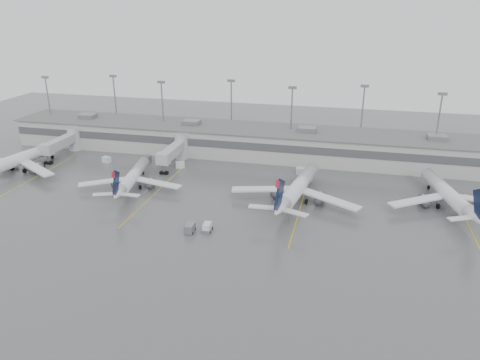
% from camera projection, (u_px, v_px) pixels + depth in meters
% --- Properties ---
extents(ground, '(260.00, 260.00, 0.00)m').
position_uv_depth(ground, '(193.00, 248.00, 87.88)').
color(ground, '#555557').
rests_on(ground, ground).
extents(terminal, '(152.00, 17.00, 9.45)m').
position_uv_depth(terminal, '(256.00, 141.00, 138.90)').
color(terminal, '#AEAEA8').
rests_on(terminal, ground).
extents(light_masts, '(142.40, 8.00, 20.60)m').
position_uv_depth(light_masts, '(260.00, 111.00, 141.28)').
color(light_masts, gray).
rests_on(light_masts, ground).
extents(jet_bridge_left, '(4.00, 17.20, 7.00)m').
position_uv_depth(jet_bridge_left, '(67.00, 141.00, 140.07)').
color(jet_bridge_left, '#A8AAAD').
rests_on(jet_bridge_left, ground).
extents(jet_bridge_right, '(4.00, 17.20, 7.00)m').
position_uv_depth(jet_bridge_right, '(176.00, 150.00, 132.40)').
color(jet_bridge_right, '#A8AAAD').
rests_on(jet_bridge_right, ground).
extents(stand_markings, '(105.25, 40.00, 0.01)m').
position_uv_depth(stand_markings, '(226.00, 199.00, 109.62)').
color(stand_markings, '#C5AD0B').
rests_on(stand_markings, ground).
extents(jet_far_left, '(29.54, 33.41, 10.90)m').
position_uv_depth(jet_far_left, '(18.00, 159.00, 126.03)').
color(jet_far_left, silver).
rests_on(jet_far_left, ground).
extents(jet_mid_left, '(25.18, 28.46, 9.27)m').
position_uv_depth(jet_mid_left, '(132.00, 177.00, 114.65)').
color(jet_mid_left, silver).
rests_on(jet_mid_left, ground).
extents(jet_mid_right, '(29.95, 33.81, 10.99)m').
position_uv_depth(jet_mid_right, '(297.00, 188.00, 106.83)').
color(jet_mid_right, silver).
rests_on(jet_mid_right, ground).
extents(jet_far_right, '(27.71, 31.42, 10.32)m').
position_uv_depth(jet_far_right, '(449.00, 194.00, 103.88)').
color(jet_far_right, silver).
rests_on(jet_far_right, ground).
extents(baggage_tug, '(1.91, 2.83, 1.77)m').
position_uv_depth(baggage_tug, '(207.00, 228.00, 94.03)').
color(baggage_tug, silver).
rests_on(baggage_tug, ground).
extents(baggage_cart, '(1.74, 2.88, 1.81)m').
position_uv_depth(baggage_cart, '(190.00, 228.00, 93.56)').
color(baggage_cart, slate).
rests_on(baggage_cart, ground).
extents(gse_uld_a, '(2.65, 2.14, 1.63)m').
position_uv_depth(gse_uld_a, '(107.00, 160.00, 133.73)').
color(gse_uld_a, silver).
rests_on(gse_uld_a, ground).
extents(gse_uld_b, '(2.84, 2.37, 1.72)m').
position_uv_depth(gse_uld_b, '(180.00, 165.00, 129.53)').
color(gse_uld_b, silver).
rests_on(gse_uld_b, ground).
extents(gse_uld_c, '(2.52, 1.74, 1.73)m').
position_uv_depth(gse_uld_c, '(301.00, 171.00, 124.72)').
color(gse_uld_c, silver).
rests_on(gse_uld_c, ground).
extents(gse_loader, '(1.97, 3.10, 1.92)m').
position_uv_depth(gse_loader, '(146.00, 160.00, 133.30)').
color(gse_loader, slate).
rests_on(gse_loader, ground).
extents(cone_a, '(0.48, 0.48, 0.76)m').
position_uv_depth(cone_a, '(39.00, 164.00, 131.36)').
color(cone_a, orange).
rests_on(cone_a, ground).
extents(cone_b, '(0.48, 0.48, 0.76)m').
position_uv_depth(cone_b, '(146.00, 165.00, 130.78)').
color(cone_b, orange).
rests_on(cone_b, ground).
extents(cone_c, '(0.44, 0.44, 0.69)m').
position_uv_depth(cone_c, '(288.00, 177.00, 122.20)').
color(cone_c, orange).
rests_on(cone_c, ground).
extents(cone_d, '(0.40, 0.40, 0.64)m').
position_uv_depth(cone_d, '(479.00, 207.00, 104.64)').
color(cone_d, orange).
rests_on(cone_d, ground).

